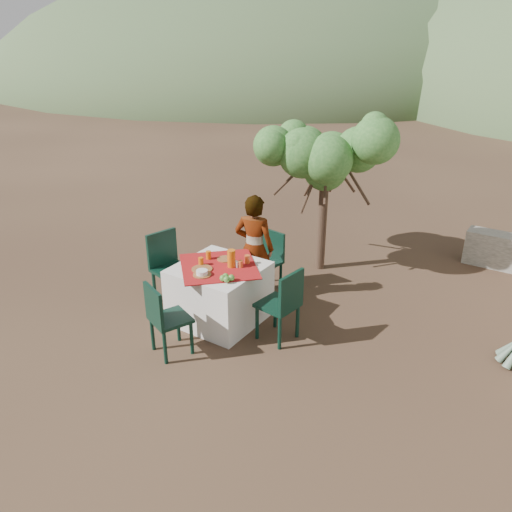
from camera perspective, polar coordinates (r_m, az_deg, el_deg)
The scene contains 21 objects.
ground at distance 6.87m, azimuth -2.99°, elevation -5.79°, with size 160.00×160.00×0.00m, color #322016.
table at distance 6.42m, azimuth -4.17°, elevation -4.21°, with size 1.30×1.30×0.76m.
chair_far at distance 7.16m, azimuth 1.46°, elevation -0.18°, with size 0.46×0.46×0.85m.
chair_near at distance 5.76m, azimuth -10.47°, elevation -6.84°, with size 0.54×0.54×0.90m.
chair_left at distance 6.87m, azimuth -10.01°, elevation -0.93°, with size 0.55×0.55×1.00m.
chair_right at distance 5.91m, azimuth 3.11°, elevation -5.33°, with size 0.48×0.48×0.93m.
person at distance 6.76m, azimuth -0.20°, elevation 0.88°, with size 0.55×0.36×1.51m, color #8C6651.
shrub_tree at distance 7.50m, azimuth 8.63°, elevation 10.50°, with size 1.82×1.79×2.14m.
hill_near_left at distance 41.06m, azimuth 1.69°, elevation 19.29°, with size 40.00×40.00×16.00m, color #3C5A32.
hill_far_center at distance 57.37m, azimuth 27.24°, elevation 18.19°, with size 60.00×60.00×24.00m, color gray.
plate_far at distance 6.41m, azimuth -3.51°, elevation -0.34°, with size 0.22×0.22×0.01m, color brown.
plate_near at distance 6.17m, azimuth -6.19°, elevation -1.49°, with size 0.26×0.26×0.01m, color brown.
glass_far at distance 6.43m, azimuth -5.45°, elevation 0.11°, with size 0.07×0.07×0.11m, color #DB630D.
glass_near at distance 6.27m, azimuth -6.31°, elevation -0.61°, with size 0.06×0.06×0.10m, color #DB630D.
juice_pitcher at distance 6.17m, azimuth -2.83°, elevation -0.27°, with size 0.10×0.10×0.22m, color #DB630D.
bowl_plate at distance 6.03m, azimuth -6.18°, elevation -2.13°, with size 0.22×0.22×0.01m, color brown.
white_bowl at distance 6.01m, azimuth -6.19°, elevation -1.86°, with size 0.14×0.14×0.05m, color white.
jar_left at distance 6.18m, azimuth -1.76°, elevation -0.89°, with size 0.06×0.06×0.09m, color #DC5F26.
jar_right at distance 6.29m, azimuth -1.00°, elevation -0.36°, with size 0.07×0.07×0.11m, color #DC5F26.
napkin_holder at distance 6.19m, azimuth -2.26°, elevation -0.91°, with size 0.06×0.03×0.08m, color white.
fruit_cluster at distance 5.85m, azimuth -3.38°, elevation -2.51°, with size 0.15×0.14×0.08m.
Camera 1 is at (3.57, -4.77, 3.41)m, focal length 35.00 mm.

